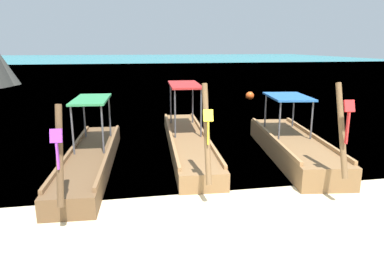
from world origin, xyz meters
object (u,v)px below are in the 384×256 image
(longtail_boat_violet_ribbon, at_px, (91,158))
(mooring_buoy_near, at_px, (250,96))
(longtail_boat_yellow_ribbon, at_px, (188,140))
(longtail_boat_red_ribbon, at_px, (292,146))

(longtail_boat_violet_ribbon, xyz_separation_m, mooring_buoy_near, (8.30, 10.67, -0.05))
(mooring_buoy_near, bearing_deg, longtail_boat_violet_ribbon, -127.86)
(longtail_boat_violet_ribbon, relative_size, longtail_boat_yellow_ribbon, 0.84)
(longtail_boat_violet_ribbon, bearing_deg, longtail_boat_red_ribbon, -0.39)
(longtail_boat_yellow_ribbon, xyz_separation_m, longtail_boat_red_ribbon, (2.93, -1.29, 0.04))
(longtail_boat_yellow_ribbon, distance_m, mooring_buoy_near, 10.89)
(longtail_boat_red_ribbon, relative_size, mooring_buoy_near, 11.79)
(longtail_boat_red_ribbon, bearing_deg, mooring_buoy_near, 76.82)
(longtail_boat_red_ribbon, height_order, mooring_buoy_near, longtail_boat_red_ribbon)
(longtail_boat_violet_ribbon, height_order, longtail_boat_yellow_ribbon, longtail_boat_yellow_ribbon)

